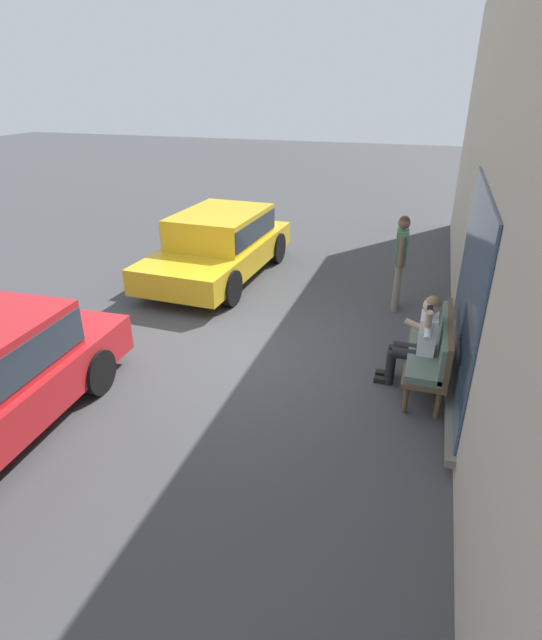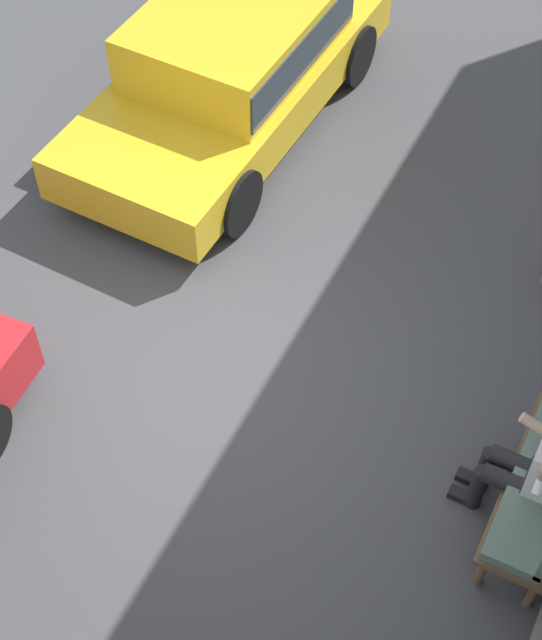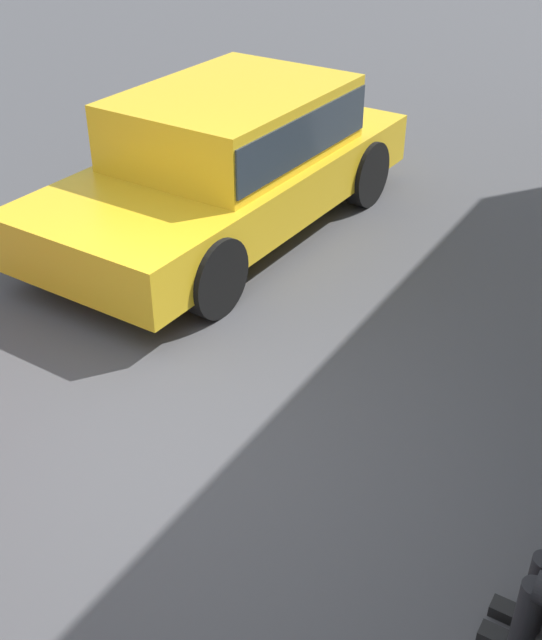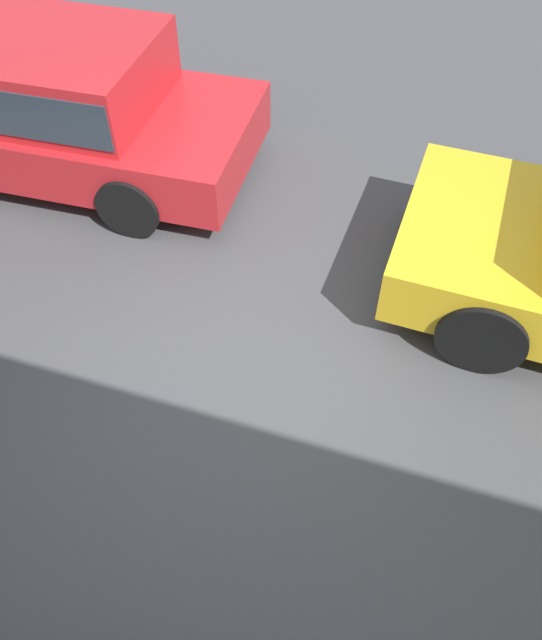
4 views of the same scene
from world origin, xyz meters
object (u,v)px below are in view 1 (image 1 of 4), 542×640
parked_car_near (220,241)px  person_on_phone (419,339)px  bench (435,349)px  pedestrian_standing (401,256)px

parked_car_near → person_on_phone: bearing=53.0°
bench → parked_car_near: size_ratio=0.38×
bench → pedestrian_standing: pedestrian_standing is taller
pedestrian_standing → bench: bearing=15.6°
person_on_phone → bench: bearing=98.6°
bench → pedestrian_standing: (-2.49, -0.70, 0.45)m
person_on_phone → parked_car_near: 5.27m
parked_car_near → pedestrian_standing: (0.65, 3.74, 0.27)m
bench → person_on_phone: person_on_phone is taller
bench → person_on_phone: (0.03, -0.22, 0.13)m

